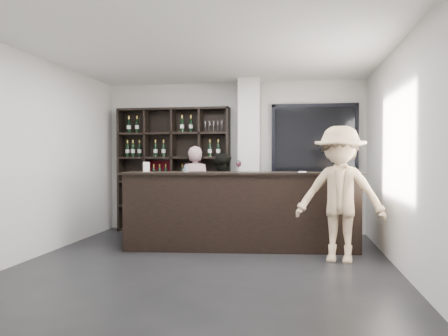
% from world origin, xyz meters
% --- Properties ---
extents(floor, '(5.00, 5.50, 0.01)m').
position_xyz_m(floor, '(0.00, 0.00, -0.01)').
color(floor, black).
rests_on(floor, ground).
extents(wine_shelf, '(2.20, 0.35, 2.40)m').
position_xyz_m(wine_shelf, '(-1.15, 2.57, 1.20)').
color(wine_shelf, black).
rests_on(wine_shelf, floor).
extents(structural_column, '(0.40, 0.40, 2.90)m').
position_xyz_m(structural_column, '(0.35, 2.47, 1.45)').
color(structural_column, silver).
rests_on(structural_column, floor).
extents(glass_panel, '(1.60, 0.08, 2.10)m').
position_xyz_m(glass_panel, '(1.55, 2.69, 1.40)').
color(glass_panel, black).
rests_on(glass_panel, floor).
extents(tasting_counter, '(3.66, 0.75, 1.21)m').
position_xyz_m(tasting_counter, '(0.35, 1.10, 0.61)').
color(tasting_counter, black).
rests_on(tasting_counter, floor).
extents(taster_pink, '(0.63, 0.44, 1.66)m').
position_xyz_m(taster_pink, '(-0.68, 2.40, 0.83)').
color(taster_pink, '#D4A1A6').
rests_on(taster_pink, floor).
extents(taster_black, '(0.87, 0.77, 1.51)m').
position_xyz_m(taster_black, '(-0.10, 1.88, 0.76)').
color(taster_black, black).
rests_on(taster_black, floor).
extents(customer, '(1.31, 0.90, 1.87)m').
position_xyz_m(customer, '(1.80, 0.50, 0.94)').
color(customer, tan).
rests_on(customer, floor).
extents(wine_glass, '(0.10, 0.10, 0.20)m').
position_xyz_m(wine_glass, '(0.32, 1.07, 1.31)').
color(wine_glass, white).
rests_on(wine_glass, tasting_counter).
extents(spit_cup, '(0.09, 0.09, 0.11)m').
position_xyz_m(spit_cup, '(-0.52, 1.08, 1.26)').
color(spit_cup, silver).
rests_on(spit_cup, tasting_counter).
extents(napkin_stack, '(0.13, 0.13, 0.02)m').
position_xyz_m(napkin_stack, '(1.30, 1.07, 1.22)').
color(napkin_stack, white).
rests_on(napkin_stack, tasting_counter).
extents(card_stand, '(0.11, 0.08, 0.16)m').
position_xyz_m(card_stand, '(-1.20, 1.13, 1.29)').
color(card_stand, white).
rests_on(card_stand, tasting_counter).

